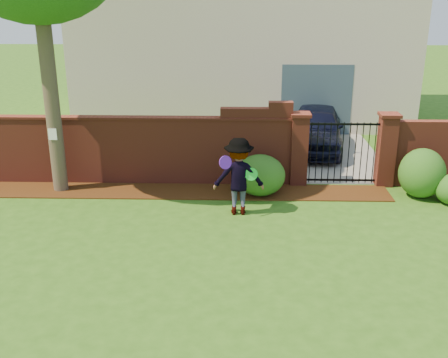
{
  "coord_description": "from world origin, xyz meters",
  "views": [
    {
      "loc": [
        0.84,
        -9.09,
        4.81
      ],
      "look_at": [
        0.56,
        1.4,
        1.05
      ],
      "focal_mm": 42.92,
      "sensor_mm": 36.0,
      "label": 1
    }
  ],
  "objects_px": {
    "man": "(239,177)",
    "frisbee_green": "(251,174)",
    "frisbee_purple": "(225,162)",
    "car": "(316,130)"
  },
  "relations": [
    {
      "from": "car",
      "to": "man",
      "type": "distance_m",
      "value": 5.48
    },
    {
      "from": "frisbee_purple",
      "to": "frisbee_green",
      "type": "distance_m",
      "value": 0.7
    },
    {
      "from": "frisbee_purple",
      "to": "frisbee_green",
      "type": "relative_size",
      "value": 1.02
    },
    {
      "from": "man",
      "to": "frisbee_green",
      "type": "relative_size",
      "value": 6.14
    },
    {
      "from": "frisbee_purple",
      "to": "man",
      "type": "bearing_deg",
      "value": 49.86
    },
    {
      "from": "frisbee_green",
      "to": "frisbee_purple",
      "type": "bearing_deg",
      "value": -157.46
    },
    {
      "from": "car",
      "to": "man",
      "type": "bearing_deg",
      "value": -107.46
    },
    {
      "from": "man",
      "to": "frisbee_purple",
      "type": "distance_m",
      "value": 0.62
    },
    {
      "from": "man",
      "to": "frisbee_green",
      "type": "bearing_deg",
      "value": 158.17
    },
    {
      "from": "car",
      "to": "frisbee_green",
      "type": "relative_size",
      "value": 14.0
    }
  ]
}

